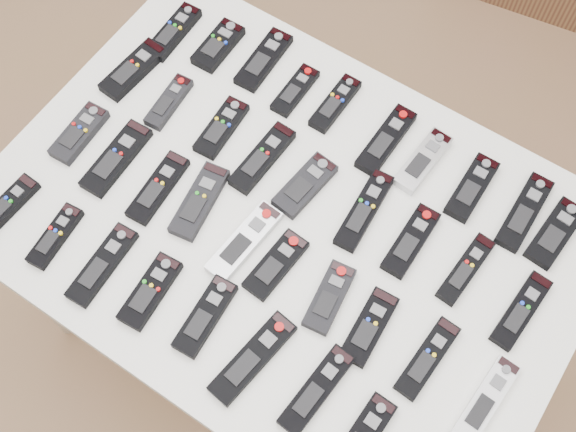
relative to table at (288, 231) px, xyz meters
The scene contains 38 objects.
ground 0.73m from the table, behind, with size 4.00×4.00×0.00m, color #9A764E.
table is the anchor object (origin of this frame).
remote_0 0.57m from the table, 152.68° to the left, with size 0.05×0.17×0.02m, color black.
remote_1 0.49m from the table, 143.74° to the left, with size 0.06×0.14×0.02m, color black.
remote_2 0.42m from the table, 131.49° to the left, with size 0.06×0.18×0.02m, color black.
remote_3 0.33m from the table, 120.70° to the left, with size 0.05×0.14×0.02m, color black.
remote_4 0.32m from the table, 103.15° to the left, with size 0.05×0.16×0.02m, color black.
remote_5 0.30m from the table, 74.84° to the left, with size 0.05×0.18×0.02m, color black.
remote_6 0.33m from the table, 58.58° to the left, with size 0.05×0.17×0.02m, color #B7B7BC.
remote_7 0.41m from the table, 43.80° to the left, with size 0.05×0.16×0.02m, color black.
remote_8 0.51m from the table, 35.18° to the left, with size 0.05×0.19×0.02m, color black.
remote_9 0.57m from the table, 30.06° to the left, with size 0.06×0.16×0.02m, color black.
remote_10 0.53m from the table, 166.99° to the left, with size 0.06×0.18×0.02m, color black.
remote_11 0.41m from the table, 166.54° to the left, with size 0.04×0.15×0.02m, color black.
remote_12 0.28m from the table, 157.30° to the left, with size 0.05×0.16×0.02m, color black.
remote_13 0.17m from the table, 144.78° to the left, with size 0.05×0.18×0.02m, color black.
remote_14 0.11m from the table, 98.24° to the left, with size 0.06×0.16×0.02m, color black.
remote_15 0.18m from the table, 39.77° to the left, with size 0.05×0.19×0.02m, color black.
remote_16 0.27m from the table, 21.75° to the left, with size 0.05×0.17×0.02m, color black.
remote_17 0.39m from the table, 15.89° to the left, with size 0.04×0.17×0.02m, color black.
remote_18 0.51m from the table, ahead, with size 0.05×0.17×0.02m, color black.
remote_19 0.52m from the table, behind, with size 0.06×0.15×0.02m, color black.
remote_20 0.41m from the table, 167.43° to the right, with size 0.06×0.19×0.02m, color black.
remote_21 0.30m from the table, 160.84° to the right, with size 0.05×0.18×0.02m, color black.
remote_22 0.21m from the table, 158.00° to the right, with size 0.06×0.18×0.02m, color black.
remote_23 0.13m from the table, 115.69° to the right, with size 0.05×0.19×0.02m, color #B7B7BC.
remote_24 0.13m from the table, 69.58° to the right, with size 0.06×0.16×0.02m, color black.
remote_25 0.21m from the table, 31.23° to the right, with size 0.05×0.15×0.02m, color black.
remote_26 0.29m from the table, 22.40° to the right, with size 0.06×0.16×0.02m, color black.
remote_27 0.41m from the table, 14.43° to the right, with size 0.05×0.17×0.02m, color black.
remote_28 0.54m from the table, 12.12° to the right, with size 0.05×0.19×0.02m, color silver.
remote_29 0.60m from the table, 149.32° to the right, with size 0.04×0.15×0.02m, color black.
remote_30 0.49m from the table, 141.43° to the right, with size 0.04×0.15×0.02m, color black.
remote_31 0.40m from the table, 130.86° to the right, with size 0.05×0.19×0.02m, color black.
remote_32 0.33m from the table, 115.86° to the right, with size 0.06×0.16×0.02m, color black.
remote_33 0.28m from the table, 93.63° to the right, with size 0.05×0.17×0.02m, color black.
remote_34 0.32m from the table, 69.20° to the right, with size 0.05×0.20×0.02m, color black.
remote_35 0.37m from the table, 47.89° to the right, with size 0.05×0.19×0.02m, color black.
Camera 1 is at (0.45, -0.56, 2.17)m, focal length 45.00 mm.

